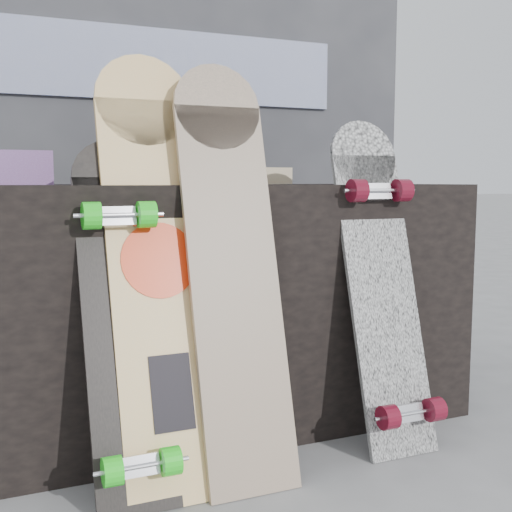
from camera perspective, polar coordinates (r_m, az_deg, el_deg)
name	(u,v)px	position (r m, az deg, el deg)	size (l,w,h in m)	color
ground	(287,482)	(1.84, 2.75, -19.43)	(60.00, 60.00, 0.00)	slate
vendor_table	(222,304)	(2.16, -3.01, -4.32)	(1.60, 0.60, 0.80)	black
booth	(155,115)	(2.94, -8.94, 12.27)	(2.40, 0.22, 2.20)	#323237
merch_box_purple	(20,168)	(2.04, -20.25, 7.36)	(0.18, 0.12, 0.10)	#693D7D
merch_box_small	(363,167)	(2.25, 9.53, 7.84)	(0.14, 0.14, 0.12)	#693D7D
merch_box_flat	(260,176)	(2.37, 0.32, 7.14)	(0.22, 0.10, 0.06)	#D1B78C
longboard_geisha	(158,254)	(1.73, -8.71, 0.15)	(0.27, 0.38, 1.17)	beige
longboard_celtic	(232,256)	(1.75, -2.13, -0.02)	(0.25, 0.34, 1.14)	beige
longboard_cascadia	(383,278)	(2.00, 11.20, -1.89)	(0.23, 0.36, 1.00)	silver
skateboard_dark	(124,313)	(1.68, -11.63, -4.99)	(0.21, 0.37, 0.92)	black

